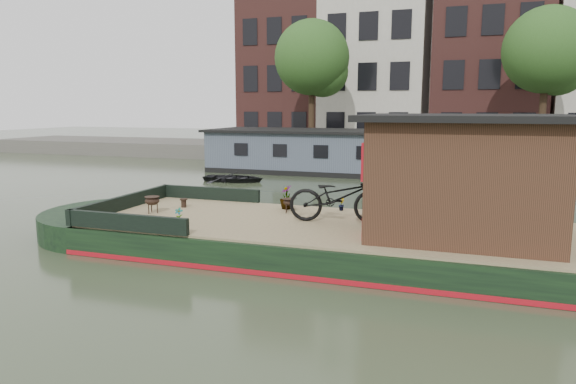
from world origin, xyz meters
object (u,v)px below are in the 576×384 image
(cabin, at_px, (463,175))
(brazier_front, at_px, (152,205))
(bicycle, at_px, (338,197))
(brazier_rear, at_px, (288,206))
(dinghy, at_px, (234,175))
(potted_plant_a, at_px, (179,216))

(cabin, xyz_separation_m, brazier_front, (-7.14, -0.21, -1.02))
(cabin, height_order, brazier_front, cabin)
(cabin, distance_m, bicycle, 2.71)
(brazier_rear, bearing_deg, bicycle, -24.66)
(brazier_rear, height_order, dinghy, brazier_rear)
(dinghy, bearing_deg, brazier_front, -168.85)
(dinghy, bearing_deg, bicycle, -145.73)
(cabin, distance_m, brazier_front, 7.22)
(bicycle, relative_size, potted_plant_a, 6.15)
(cabin, bearing_deg, bicycle, 174.06)
(cabin, height_order, potted_plant_a, cabin)
(brazier_rear, bearing_deg, potted_plant_a, -134.98)
(cabin, xyz_separation_m, potted_plant_a, (-5.93, -1.01, -1.05))
(bicycle, bearing_deg, potted_plant_a, 102.61)
(cabin, height_order, brazier_rear, cabin)
(potted_plant_a, bearing_deg, bicycle, 21.19)
(cabin, height_order, dinghy, cabin)
(brazier_front, height_order, brazier_rear, brazier_front)
(brazier_front, relative_size, dinghy, 0.15)
(bicycle, relative_size, brazier_front, 5.30)
(brazier_rear, bearing_deg, dinghy, 122.34)
(brazier_front, xyz_separation_m, dinghy, (-2.31, 9.73, -0.58))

